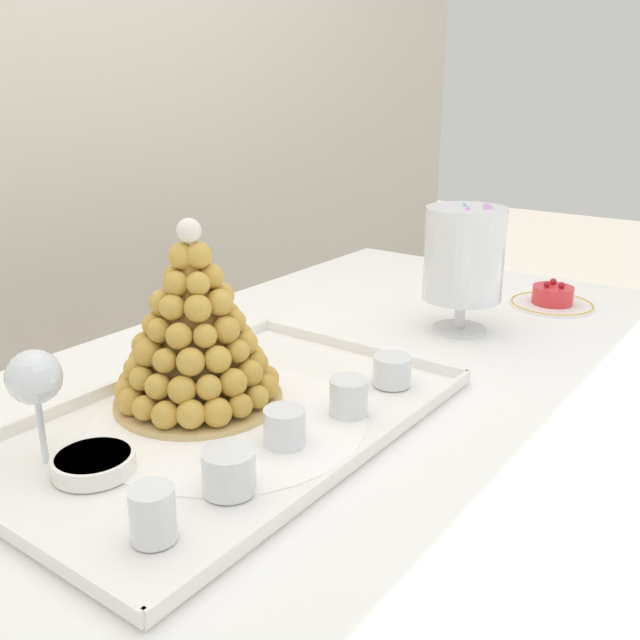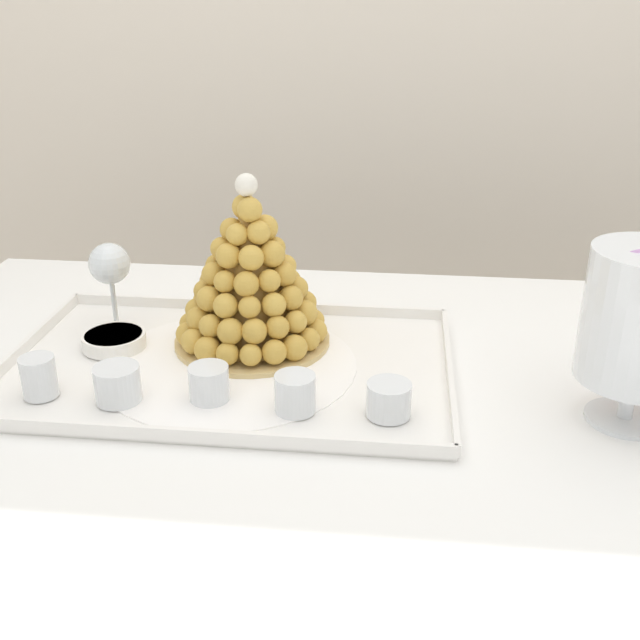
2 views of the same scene
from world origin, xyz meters
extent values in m
cylinder|color=brown|center=(0.72, 0.41, 0.36)|extent=(0.04, 0.04, 0.73)
cube|color=brown|center=(0.00, 0.00, 0.74)|extent=(1.56, 0.93, 0.02)
cube|color=white|center=(0.00, 0.00, 0.75)|extent=(1.62, 0.99, 0.00)
cube|color=white|center=(0.00, 0.50, 0.61)|extent=(1.62, 0.01, 0.28)
cube|color=white|center=(0.81, 0.00, 0.61)|extent=(0.01, 0.99, 0.28)
cube|color=white|center=(-0.23, 0.06, 0.76)|extent=(0.65, 0.41, 0.01)
cube|color=white|center=(-0.23, -0.15, 0.77)|extent=(0.65, 0.01, 0.02)
cube|color=white|center=(-0.23, 0.27, 0.77)|extent=(0.65, 0.01, 0.02)
cube|color=white|center=(-0.56, 0.06, 0.77)|extent=(0.01, 0.41, 0.02)
cube|color=white|center=(0.09, 0.06, 0.77)|extent=(0.01, 0.41, 0.02)
cylinder|color=white|center=(-0.23, 0.06, 0.76)|extent=(0.38, 0.38, 0.00)
cylinder|color=tan|center=(-0.21, 0.14, 0.76)|extent=(0.25, 0.25, 0.01)
cone|color=#AE7F34|center=(-0.21, 0.14, 0.88)|extent=(0.17, 0.17, 0.22)
sphere|color=gold|center=(-0.11, 0.14, 0.79)|extent=(0.04, 0.04, 0.04)
sphere|color=gold|center=(-0.12, 0.17, 0.79)|extent=(0.04, 0.04, 0.04)
sphere|color=gold|center=(-0.14, 0.20, 0.79)|extent=(0.03, 0.03, 0.03)
sphere|color=gold|center=(-0.16, 0.22, 0.79)|extent=(0.04, 0.04, 0.04)
sphere|color=gold|center=(-0.20, 0.23, 0.79)|extent=(0.03, 0.03, 0.03)
sphere|color=gold|center=(-0.23, 0.23, 0.79)|extent=(0.04, 0.04, 0.04)
sphere|color=gold|center=(-0.26, 0.22, 0.79)|extent=(0.04, 0.04, 0.04)
sphere|color=gold|center=(-0.29, 0.20, 0.79)|extent=(0.04, 0.04, 0.04)
sphere|color=gold|center=(-0.31, 0.17, 0.79)|extent=(0.04, 0.04, 0.04)
sphere|color=gold|center=(-0.31, 0.14, 0.79)|extent=(0.03, 0.03, 0.03)
sphere|color=gold|center=(-0.31, 0.10, 0.79)|extent=(0.04, 0.04, 0.04)
sphere|color=gold|center=(-0.29, 0.07, 0.79)|extent=(0.04, 0.04, 0.04)
sphere|color=gold|center=(-0.26, 0.05, 0.79)|extent=(0.04, 0.04, 0.04)
sphere|color=gold|center=(-0.23, 0.04, 0.79)|extent=(0.03, 0.03, 0.03)
sphere|color=gold|center=(-0.20, 0.04, 0.79)|extent=(0.03, 0.03, 0.03)
sphere|color=gold|center=(-0.16, 0.05, 0.79)|extent=(0.04, 0.04, 0.04)
sphere|color=gold|center=(-0.14, 0.07, 0.79)|extent=(0.04, 0.04, 0.04)
sphere|color=gold|center=(-0.12, 0.10, 0.79)|extent=(0.04, 0.04, 0.04)
sphere|color=gold|center=(-0.13, 0.17, 0.82)|extent=(0.04, 0.04, 0.04)
sphere|color=gold|center=(-0.15, 0.20, 0.82)|extent=(0.04, 0.04, 0.04)
sphere|color=gold|center=(-0.18, 0.22, 0.82)|extent=(0.04, 0.04, 0.04)
sphere|color=gold|center=(-0.22, 0.22, 0.82)|extent=(0.04, 0.04, 0.04)
sphere|color=gold|center=(-0.25, 0.21, 0.82)|extent=(0.04, 0.04, 0.04)
sphere|color=gold|center=(-0.28, 0.19, 0.82)|extent=(0.04, 0.04, 0.04)
sphere|color=gold|center=(-0.30, 0.16, 0.82)|extent=(0.03, 0.03, 0.03)
sphere|color=gold|center=(-0.30, 0.12, 0.82)|extent=(0.04, 0.04, 0.04)
sphere|color=gold|center=(-0.29, 0.09, 0.82)|extent=(0.04, 0.04, 0.04)
sphere|color=gold|center=(-0.26, 0.07, 0.82)|extent=(0.04, 0.04, 0.04)
sphere|color=gold|center=(-0.23, 0.05, 0.82)|extent=(0.04, 0.04, 0.04)
sphere|color=gold|center=(-0.19, 0.05, 0.82)|extent=(0.04, 0.04, 0.04)
sphere|color=gold|center=(-0.16, 0.07, 0.82)|extent=(0.04, 0.04, 0.04)
sphere|color=gold|center=(-0.14, 0.10, 0.82)|extent=(0.04, 0.04, 0.04)
sphere|color=gold|center=(-0.13, 0.13, 0.82)|extent=(0.04, 0.04, 0.04)
sphere|color=gold|center=(-0.16, 0.18, 0.85)|extent=(0.04, 0.04, 0.04)
sphere|color=gold|center=(-0.19, 0.20, 0.85)|extent=(0.04, 0.04, 0.04)
sphere|color=gold|center=(-0.23, 0.21, 0.85)|extent=(0.04, 0.04, 0.04)
sphere|color=gold|center=(-0.26, 0.19, 0.85)|extent=(0.04, 0.04, 0.04)
sphere|color=gold|center=(-0.28, 0.16, 0.85)|extent=(0.04, 0.04, 0.04)
sphere|color=gold|center=(-0.28, 0.12, 0.85)|extent=(0.03, 0.03, 0.03)
sphere|color=gold|center=(-0.27, 0.09, 0.85)|extent=(0.04, 0.04, 0.04)
sphere|color=gold|center=(-0.24, 0.07, 0.85)|extent=(0.04, 0.04, 0.04)
sphere|color=gold|center=(-0.20, 0.07, 0.85)|extent=(0.03, 0.03, 0.03)
sphere|color=gold|center=(-0.17, 0.08, 0.85)|extent=(0.04, 0.04, 0.04)
sphere|color=gold|center=(-0.15, 0.11, 0.85)|extent=(0.04, 0.04, 0.04)
sphere|color=gold|center=(-0.14, 0.15, 0.85)|extent=(0.04, 0.04, 0.04)
sphere|color=gold|center=(-0.19, 0.18, 0.88)|extent=(0.04, 0.04, 0.04)
sphere|color=gold|center=(-0.22, 0.19, 0.88)|extent=(0.04, 0.04, 0.04)
sphere|color=gold|center=(-0.25, 0.18, 0.88)|extent=(0.04, 0.04, 0.04)
sphere|color=gold|center=(-0.27, 0.15, 0.88)|extent=(0.03, 0.03, 0.03)
sphere|color=gold|center=(-0.27, 0.11, 0.88)|extent=(0.04, 0.04, 0.04)
sphere|color=gold|center=(-0.24, 0.09, 0.88)|extent=(0.03, 0.03, 0.03)
sphere|color=gold|center=(-0.21, 0.08, 0.88)|extent=(0.04, 0.04, 0.04)
sphere|color=gold|center=(-0.18, 0.09, 0.88)|extent=(0.03, 0.03, 0.03)
sphere|color=gold|center=(-0.16, 0.12, 0.88)|extent=(0.04, 0.04, 0.04)
sphere|color=gold|center=(-0.16, 0.16, 0.88)|extent=(0.04, 0.04, 0.04)
sphere|color=gold|center=(-0.21, 0.18, 0.91)|extent=(0.04, 0.04, 0.04)
sphere|color=gold|center=(-0.24, 0.17, 0.91)|extent=(0.04, 0.04, 0.04)
sphere|color=gold|center=(-0.26, 0.13, 0.92)|extent=(0.04, 0.04, 0.04)
sphere|color=gold|center=(-0.24, 0.10, 0.92)|extent=(0.04, 0.04, 0.04)
sphere|color=gold|center=(-0.20, 0.10, 0.92)|extent=(0.04, 0.04, 0.04)
sphere|color=gold|center=(-0.18, 0.12, 0.92)|extent=(0.04, 0.04, 0.04)
sphere|color=gold|center=(-0.18, 0.16, 0.91)|extent=(0.03, 0.03, 0.03)
sphere|color=gold|center=(-0.22, 0.16, 0.95)|extent=(0.04, 0.04, 0.04)
sphere|color=gold|center=(-0.24, 0.14, 0.95)|extent=(0.04, 0.04, 0.04)
sphere|color=gold|center=(-0.23, 0.11, 0.95)|extent=(0.03, 0.03, 0.03)
sphere|color=gold|center=(-0.20, 0.12, 0.95)|extent=(0.04, 0.04, 0.04)
sphere|color=gold|center=(-0.19, 0.15, 0.95)|extent=(0.04, 0.04, 0.04)
sphere|color=gold|center=(-0.22, 0.15, 0.98)|extent=(0.04, 0.04, 0.04)
sphere|color=gold|center=(-0.21, 0.13, 0.98)|extent=(0.04, 0.04, 0.04)
sphere|color=white|center=(-0.21, 0.14, 1.01)|extent=(0.03, 0.03, 0.03)
cylinder|color=silver|center=(-0.47, -0.06, 0.79)|extent=(0.05, 0.05, 0.06)
cylinder|color=brown|center=(-0.47, -0.06, 0.77)|extent=(0.04, 0.04, 0.02)
cylinder|color=#8C603D|center=(-0.47, -0.06, 0.79)|extent=(0.04, 0.04, 0.02)
sphere|color=brown|center=(-0.48, -0.06, 0.81)|extent=(0.01, 0.01, 0.01)
cylinder|color=silver|center=(-0.36, -0.06, 0.79)|extent=(0.06, 0.06, 0.05)
cylinder|color=#F4EAC6|center=(-0.36, -0.06, 0.77)|extent=(0.06, 0.06, 0.02)
cylinder|color=white|center=(-0.36, -0.06, 0.79)|extent=(0.06, 0.06, 0.02)
sphere|color=brown|center=(-0.36, -0.07, 0.80)|extent=(0.02, 0.02, 0.02)
cylinder|color=silver|center=(-0.24, -0.05, 0.78)|extent=(0.06, 0.06, 0.05)
cylinder|color=#F4EAC6|center=(-0.24, -0.05, 0.77)|extent=(0.05, 0.05, 0.02)
cylinder|color=white|center=(-0.24, -0.05, 0.79)|extent=(0.05, 0.05, 0.01)
sphere|color=brown|center=(-0.25, -0.05, 0.80)|extent=(0.02, 0.02, 0.02)
cylinder|color=silver|center=(-0.12, -0.06, 0.79)|extent=(0.06, 0.06, 0.05)
cylinder|color=brown|center=(-0.12, -0.06, 0.77)|extent=(0.05, 0.05, 0.02)
cylinder|color=#8C603D|center=(-0.12, -0.06, 0.79)|extent=(0.05, 0.05, 0.02)
sphere|color=brown|center=(-0.12, -0.07, 0.80)|extent=(0.02, 0.02, 0.02)
cylinder|color=silver|center=(0.01, -0.06, 0.78)|extent=(0.06, 0.06, 0.05)
cylinder|color=gold|center=(0.01, -0.06, 0.77)|extent=(0.05, 0.05, 0.02)
cylinder|color=#EAC166|center=(0.01, -0.06, 0.79)|extent=(0.05, 0.05, 0.01)
sphere|color=brown|center=(0.01, -0.07, 0.80)|extent=(0.02, 0.02, 0.02)
cylinder|color=white|center=(-0.43, 0.10, 0.77)|extent=(0.10, 0.10, 0.02)
cylinder|color=#F2CC59|center=(-0.43, 0.10, 0.78)|extent=(0.09, 0.09, 0.00)
cylinder|color=white|center=(0.32, -0.03, 0.76)|extent=(0.10, 0.10, 0.01)
cylinder|color=white|center=(0.32, -0.03, 0.79)|extent=(0.02, 0.02, 0.06)
cylinder|color=white|center=(0.32, -0.03, 0.90)|extent=(0.15, 0.15, 0.17)
cylinder|color=#F9A54C|center=(0.35, -0.02, 0.84)|extent=(0.06, 0.06, 0.07)
cylinder|color=#E54C47|center=(0.32, -0.01, 0.84)|extent=(0.08, 0.05, 0.08)
cylinder|color=#F9A54C|center=(0.29, -0.03, 0.84)|extent=(0.07, 0.05, 0.06)
cylinder|color=#F9A54C|center=(0.31, -0.04, 0.84)|extent=(0.07, 0.06, 0.06)
cylinder|color=#D199D8|center=(0.34, -0.01, 0.86)|extent=(0.06, 0.05, 0.06)
cylinder|color=brown|center=(0.30, -0.01, 0.86)|extent=(0.06, 0.06, 0.04)
cylinder|color=brown|center=(0.30, -0.04, 0.86)|extent=(0.06, 0.06, 0.06)
cylinder|color=brown|center=(0.33, -0.05, 0.86)|extent=(0.05, 0.05, 0.04)
cylinder|color=brown|center=(0.33, -0.01, 0.89)|extent=(0.05, 0.05, 0.03)
cylinder|color=pink|center=(0.28, -0.02, 0.89)|extent=(0.07, 0.05, 0.06)
cylinder|color=yellow|center=(0.34, -0.04, 0.89)|extent=(0.06, 0.06, 0.05)
cylinder|color=#E54C47|center=(0.31, -0.01, 0.92)|extent=(0.06, 0.05, 0.05)
cylinder|color=#D199D8|center=(0.29, -0.04, 0.92)|extent=(0.06, 0.06, 0.05)
cylinder|color=#D199D8|center=(0.32, -0.07, 0.92)|extent=(0.07, 0.06, 0.07)
cylinder|color=pink|center=(0.35, -0.01, 0.92)|extent=(0.06, 0.06, 0.06)
cylinder|color=brown|center=(0.28, -0.01, 0.94)|extent=(0.06, 0.05, 0.06)
cylinder|color=#E54C47|center=(0.29, -0.06, 0.94)|extent=(0.05, 0.05, 0.05)
cylinder|color=#D199D8|center=(0.35, -0.05, 0.94)|extent=(0.07, 0.05, 0.07)
cylinder|color=#F9A54C|center=(0.33, -0.02, 0.94)|extent=(0.07, 0.06, 0.07)
cylinder|color=#D199D8|center=(0.30, -0.02, 0.97)|extent=(0.06, 0.05, 0.06)
cylinder|color=#D199D8|center=(0.33, -0.05, 0.97)|extent=(0.08, 0.05, 0.08)
cylinder|color=#72B2E0|center=(0.33, 0.00, 0.97)|extent=(0.06, 0.06, 0.06)
cylinder|color=white|center=(0.58, -0.12, 0.76)|extent=(0.18, 0.18, 0.01)
torus|color=gold|center=(0.58, -0.12, 0.76)|extent=(0.17, 0.17, 0.00)
cylinder|color=red|center=(0.58, -0.12, 0.78)|extent=(0.08, 0.08, 0.04)
sphere|color=#A51923|center=(0.59, -0.11, 0.80)|extent=(0.01, 0.01, 0.01)
sphere|color=#A51923|center=(0.56, -0.11, 0.80)|extent=(0.01, 0.01, 0.01)
sphere|color=#A51923|center=(0.57, -0.14, 0.80)|extent=(0.01, 0.01, 0.01)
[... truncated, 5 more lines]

